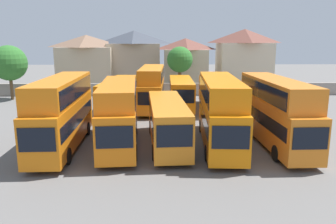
{
  "coord_description": "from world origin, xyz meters",
  "views": [
    {
      "loc": [
        -0.67,
        -24.27,
        7.89
      ],
      "look_at": [
        0.0,
        3.0,
        2.02
      ],
      "focal_mm": 35.62,
      "sensor_mm": 36.0,
      "label": 1
    }
  ],
  "objects_px": {
    "bus_5": "(275,108)",
    "bus_9": "(215,93)",
    "bus_7": "(152,86)",
    "bus_1": "(62,109)",
    "house_terrace_left": "(87,61)",
    "house_terrace_centre": "(134,58)",
    "tree_behind_wall": "(180,60)",
    "bus_3": "(167,120)",
    "house_terrace_right": "(185,63)",
    "bus_6": "(118,93)",
    "bus_8": "(181,92)",
    "bus_4": "(220,108)",
    "house_terrace_far_right": "(244,58)",
    "tree_left_of_lot": "(9,63)",
    "bus_2": "(119,111)"
  },
  "relations": [
    {
      "from": "bus_5",
      "to": "bus_9",
      "type": "distance_m",
      "value": 13.84
    },
    {
      "from": "bus_7",
      "to": "bus_9",
      "type": "relative_size",
      "value": 1.06
    },
    {
      "from": "bus_1",
      "to": "house_terrace_left",
      "type": "relative_size",
      "value": 1.2
    },
    {
      "from": "house_terrace_centre",
      "to": "tree_behind_wall",
      "type": "xyz_separation_m",
      "value": [
        7.44,
        -7.62,
        0.16
      ]
    },
    {
      "from": "bus_1",
      "to": "bus_3",
      "type": "xyz_separation_m",
      "value": [
        7.79,
        0.45,
        -0.98
      ]
    },
    {
      "from": "house_terrace_right",
      "to": "tree_behind_wall",
      "type": "xyz_separation_m",
      "value": [
        -1.3,
        -6.06,
        0.81
      ]
    },
    {
      "from": "bus_1",
      "to": "bus_6",
      "type": "bearing_deg",
      "value": 168.35
    },
    {
      "from": "bus_5",
      "to": "bus_8",
      "type": "distance_m",
      "value": 15.39
    },
    {
      "from": "bus_3",
      "to": "bus_4",
      "type": "relative_size",
      "value": 0.93
    },
    {
      "from": "bus_3",
      "to": "house_terrace_centre",
      "type": "bearing_deg",
      "value": -174.93
    },
    {
      "from": "house_terrace_left",
      "to": "bus_3",
      "type": "bearing_deg",
      "value": -68.52
    },
    {
      "from": "bus_5",
      "to": "house_terrace_left",
      "type": "height_order",
      "value": "house_terrace_left"
    },
    {
      "from": "bus_1",
      "to": "bus_7",
      "type": "relative_size",
      "value": 1.04
    },
    {
      "from": "house_terrace_right",
      "to": "house_terrace_centre",
      "type": "bearing_deg",
      "value": 169.87
    },
    {
      "from": "bus_3",
      "to": "bus_9",
      "type": "xyz_separation_m",
      "value": [
        5.82,
        13.54,
        0.01
      ]
    },
    {
      "from": "bus_7",
      "to": "bus_8",
      "type": "distance_m",
      "value": 3.5
    },
    {
      "from": "house_terrace_far_right",
      "to": "tree_left_of_lot",
      "type": "xyz_separation_m",
      "value": [
        -34.43,
        -11.89,
        -0.06
      ]
    },
    {
      "from": "house_terrace_centre",
      "to": "bus_8",
      "type": "bearing_deg",
      "value": -70.81
    },
    {
      "from": "bus_4",
      "to": "house_terrace_centre",
      "type": "height_order",
      "value": "house_terrace_centre"
    },
    {
      "from": "bus_2",
      "to": "house_terrace_left",
      "type": "distance_m",
      "value": 34.13
    },
    {
      "from": "tree_left_of_lot",
      "to": "tree_behind_wall",
      "type": "height_order",
      "value": "tree_left_of_lot"
    },
    {
      "from": "bus_1",
      "to": "house_terrace_far_right",
      "type": "xyz_separation_m",
      "value": [
        21.57,
        32.95,
        2.06
      ]
    },
    {
      "from": "bus_1",
      "to": "bus_5",
      "type": "xyz_separation_m",
      "value": [
        16.0,
        0.38,
        -0.08
      ]
    },
    {
      "from": "house_terrace_left",
      "to": "bus_2",
      "type": "bearing_deg",
      "value": -74.31
    },
    {
      "from": "bus_4",
      "to": "house_terrace_far_right",
      "type": "height_order",
      "value": "house_terrace_far_right"
    },
    {
      "from": "bus_9",
      "to": "tree_behind_wall",
      "type": "relative_size",
      "value": 1.47
    },
    {
      "from": "bus_8",
      "to": "tree_behind_wall",
      "type": "bearing_deg",
      "value": 178.3
    },
    {
      "from": "bus_2",
      "to": "bus_4",
      "type": "bearing_deg",
      "value": 86.73
    },
    {
      "from": "bus_9",
      "to": "house_terrace_centre",
      "type": "distance_m",
      "value": 23.08
    },
    {
      "from": "bus_1",
      "to": "bus_4",
      "type": "height_order",
      "value": "bus_1"
    },
    {
      "from": "bus_3",
      "to": "bus_8",
      "type": "xyz_separation_m",
      "value": [
        1.93,
        13.95,
        0.03
      ]
    },
    {
      "from": "bus_9",
      "to": "house_terrace_centre",
      "type": "bearing_deg",
      "value": -152.3
    },
    {
      "from": "bus_1",
      "to": "bus_4",
      "type": "relative_size",
      "value": 0.96
    },
    {
      "from": "bus_3",
      "to": "tree_left_of_lot",
      "type": "distance_m",
      "value": 29.33
    },
    {
      "from": "bus_9",
      "to": "tree_behind_wall",
      "type": "height_order",
      "value": "tree_behind_wall"
    },
    {
      "from": "bus_3",
      "to": "bus_7",
      "type": "distance_m",
      "value": 13.87
    },
    {
      "from": "house_terrace_left",
      "to": "house_terrace_far_right",
      "type": "relative_size",
      "value": 0.96
    },
    {
      "from": "bus_2",
      "to": "house_terrace_centre",
      "type": "relative_size",
      "value": 1.13
    },
    {
      "from": "bus_3",
      "to": "house_terrace_far_right",
      "type": "distance_m",
      "value": 35.43
    },
    {
      "from": "bus_5",
      "to": "bus_9",
      "type": "height_order",
      "value": "bus_5"
    },
    {
      "from": "bus_5",
      "to": "bus_7",
      "type": "bearing_deg",
      "value": -146.12
    },
    {
      "from": "bus_6",
      "to": "tree_left_of_lot",
      "type": "bearing_deg",
      "value": -110.72
    },
    {
      "from": "bus_5",
      "to": "tree_left_of_lot",
      "type": "distance_m",
      "value": 35.56
    },
    {
      "from": "bus_4",
      "to": "house_terrace_centre",
      "type": "relative_size",
      "value": 1.23
    },
    {
      "from": "house_terrace_far_right",
      "to": "tree_left_of_lot",
      "type": "relative_size",
      "value": 1.34
    },
    {
      "from": "bus_1",
      "to": "tree_behind_wall",
      "type": "distance_m",
      "value": 28.56
    },
    {
      "from": "bus_4",
      "to": "tree_left_of_lot",
      "type": "distance_m",
      "value": 32.2
    },
    {
      "from": "bus_1",
      "to": "bus_2",
      "type": "xyz_separation_m",
      "value": [
        4.14,
        0.34,
        -0.2
      ]
    },
    {
      "from": "house_terrace_left",
      "to": "tree_left_of_lot",
      "type": "distance_m",
      "value": 14.38
    },
    {
      "from": "bus_1",
      "to": "house_terrace_far_right",
      "type": "height_order",
      "value": "house_terrace_far_right"
    }
  ]
}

